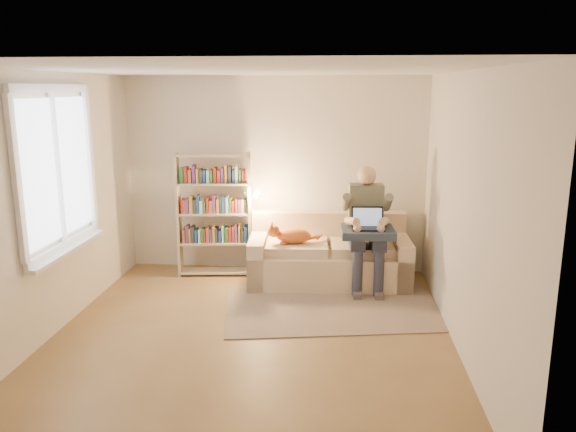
# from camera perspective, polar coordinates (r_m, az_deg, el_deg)

# --- Properties ---
(floor) EXTENTS (4.50, 4.50, 0.00)m
(floor) POSITION_cam_1_polar(r_m,az_deg,el_deg) (5.76, -3.78, -12.21)
(floor) COLOR brown
(floor) RESTS_ON ground
(ceiling) EXTENTS (4.00, 4.50, 0.02)m
(ceiling) POSITION_cam_1_polar(r_m,az_deg,el_deg) (5.22, -4.21, 14.59)
(ceiling) COLOR white
(ceiling) RESTS_ON wall_back
(wall_left) EXTENTS (0.02, 4.50, 2.60)m
(wall_left) POSITION_cam_1_polar(r_m,az_deg,el_deg) (5.99, -23.25, 0.83)
(wall_left) COLOR silver
(wall_left) RESTS_ON floor
(wall_right) EXTENTS (0.02, 4.50, 2.60)m
(wall_right) POSITION_cam_1_polar(r_m,az_deg,el_deg) (5.41, 17.45, 0.09)
(wall_right) COLOR silver
(wall_right) RESTS_ON floor
(wall_back) EXTENTS (4.00, 0.02, 2.60)m
(wall_back) POSITION_cam_1_polar(r_m,az_deg,el_deg) (7.54, -1.32, 4.18)
(wall_back) COLOR silver
(wall_back) RESTS_ON floor
(wall_front) EXTENTS (4.00, 0.02, 2.60)m
(wall_front) POSITION_cam_1_polar(r_m,az_deg,el_deg) (3.23, -10.25, -8.08)
(wall_front) COLOR silver
(wall_front) RESTS_ON floor
(window) EXTENTS (0.12, 1.52, 1.69)m
(window) POSITION_cam_1_polar(r_m,az_deg,el_deg) (6.12, -22.01, 1.91)
(window) COLOR white
(window) RESTS_ON wall_left
(sofa) EXTENTS (2.05, 1.00, 0.85)m
(sofa) POSITION_cam_1_polar(r_m,az_deg,el_deg) (7.22, 4.17, -4.31)
(sofa) COLOR beige
(sofa) RESTS_ON floor
(person) EXTENTS (0.45, 0.70, 1.50)m
(person) POSITION_cam_1_polar(r_m,az_deg,el_deg) (6.96, 7.98, -0.54)
(person) COLOR #696E59
(person) RESTS_ON sofa
(cat) EXTENTS (0.65, 0.25, 0.24)m
(cat) POSITION_cam_1_polar(r_m,az_deg,el_deg) (7.00, 0.27, -1.96)
(cat) COLOR orange
(cat) RESTS_ON sofa
(blanket) EXTENTS (0.66, 0.55, 0.10)m
(blanket) POSITION_cam_1_polar(r_m,az_deg,el_deg) (6.84, 8.30, -1.62)
(blanket) COLOR #273345
(blanket) RESTS_ON person
(laptop) EXTENTS (0.39, 0.32, 0.33)m
(laptop) POSITION_cam_1_polar(r_m,az_deg,el_deg) (6.83, 8.32, -0.73)
(laptop) COLOR black
(laptop) RESTS_ON blanket
(bookshelf) EXTENTS (1.10, 0.35, 1.63)m
(bookshelf) POSITION_cam_1_polar(r_m,az_deg,el_deg) (7.39, -7.50, 0.76)
(bookshelf) COLOR #C2B392
(bookshelf) RESTS_ON floor
(rug) EXTENTS (2.61, 1.80, 0.01)m
(rug) POSITION_cam_1_polar(r_m,az_deg,el_deg) (6.44, 4.63, -9.37)
(rug) COLOR gray
(rug) RESTS_ON floor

